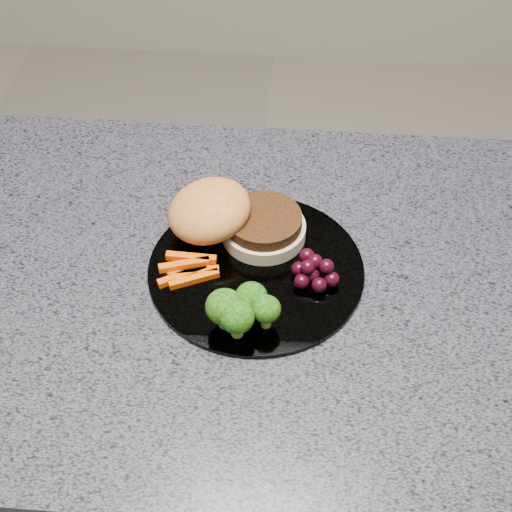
{
  "coord_description": "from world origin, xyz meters",
  "views": [
    {
      "loc": [
        0.14,
        -0.56,
        1.54
      ],
      "look_at": [
        0.09,
        0.01,
        0.93
      ],
      "focal_mm": 50.0,
      "sensor_mm": 36.0,
      "label": 1
    }
  ],
  "objects_px": {
    "island_cabinet": "(202,461)",
    "grape_bunch": "(314,270)",
    "burger": "(229,219)",
    "plate": "(256,269)"
  },
  "relations": [
    {
      "from": "island_cabinet",
      "to": "plate",
      "type": "bearing_deg",
      "value": 8.27
    },
    {
      "from": "burger",
      "to": "grape_bunch",
      "type": "relative_size",
      "value": 3.28
    },
    {
      "from": "grape_bunch",
      "to": "island_cabinet",
      "type": "bearing_deg",
      "value": -179.39
    },
    {
      "from": "island_cabinet",
      "to": "grape_bunch",
      "type": "height_order",
      "value": "grape_bunch"
    },
    {
      "from": "plate",
      "to": "burger",
      "type": "height_order",
      "value": "burger"
    },
    {
      "from": "island_cabinet",
      "to": "burger",
      "type": "relative_size",
      "value": 6.39
    },
    {
      "from": "plate",
      "to": "grape_bunch",
      "type": "bearing_deg",
      "value": -9.22
    },
    {
      "from": "island_cabinet",
      "to": "grape_bunch",
      "type": "relative_size",
      "value": 20.98
    },
    {
      "from": "island_cabinet",
      "to": "burger",
      "type": "xyz_separation_m",
      "value": [
        0.05,
        0.07,
        0.5
      ]
    },
    {
      "from": "plate",
      "to": "grape_bunch",
      "type": "xyz_separation_m",
      "value": [
        0.07,
        -0.01,
        0.02
      ]
    }
  ]
}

